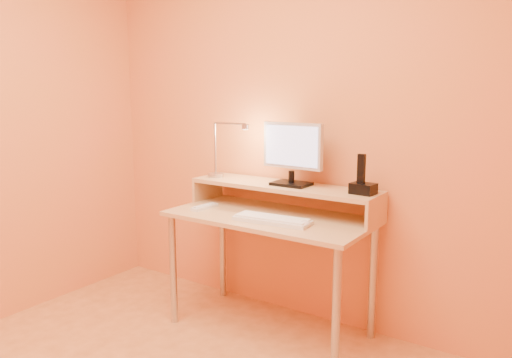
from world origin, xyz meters
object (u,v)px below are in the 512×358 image
Objects in this scene: keyboard at (272,220)px; remote_control at (205,207)px; mouse at (304,224)px; lamp_base at (216,175)px; phone_dock at (363,189)px; monitor_panel at (293,146)px.

keyboard is 2.24× the size of remote_control.
keyboard is 0.19m from mouse.
lamp_base is 0.67m from keyboard.
remote_control is (0.08, -0.21, -0.16)m from lamp_base.
phone_dock is at bearing 18.71° from remote_control.
monitor_panel is at bearing 93.29° from keyboard.
phone_dock is 0.98m from remote_control.
mouse is at bearing -1.31° from keyboard.
phone_dock is at bearing 2.39° from monitor_panel.
remote_control is (-0.48, -0.25, -0.39)m from monitor_panel.
monitor_panel is at bearing 127.89° from mouse.
keyboard is at bearing -0.35° from remote_control.
mouse is at bearing -16.85° from lamp_base.
lamp_base is 0.84m from mouse.
monitor_panel reaches higher than lamp_base.
lamp_base is at bearing -172.93° from phone_dock.
lamp_base is 0.99× the size of mouse.
phone_dock reaches higher than lamp_base.
lamp_base is at bearing -172.23° from monitor_panel.
remote_control is at bearing 170.45° from keyboard.
phone_dock reaches higher than mouse.
mouse is (0.79, -0.24, -0.16)m from lamp_base.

